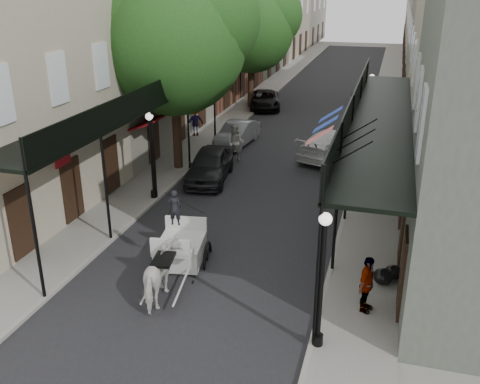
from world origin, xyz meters
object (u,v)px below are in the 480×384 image
Objects in this scene: pedestrian_sidewalk_right at (367,284)px; car_left_mid at (237,134)px; tree_far at (257,25)px; lamppost_left at (152,154)px; carriage at (183,227)px; horse at (163,274)px; pedestrian_sidewalk_left at (195,121)px; lamppost_right_near at (322,279)px; car_left_near at (210,165)px; car_right_near at (334,144)px; car_right_far at (368,96)px; lamppost_right_far at (369,105)px; tree_near at (182,35)px; pedestrian_walking at (235,143)px; car_left_far at (265,100)px.

pedestrian_sidewalk_right reaches higher than car_left_mid.
lamppost_left is at bearing -89.54° from tree_far.
tree_far is 3.02× the size of carriage.
horse is 17.42m from pedestrian_sidewalk_left.
pedestrian_sidewalk_left is (-5.21, 16.62, 0.15)m from horse.
car_left_near is (-6.70, 11.00, -1.30)m from lamppost_right_near.
car_right_near is (-1.50, 16.00, -1.31)m from lamppost_right_near.
horse is 5.82m from pedestrian_sidewalk_right.
lamppost_left is 3.60m from car_left_near.
car_right_far is (7.85, 2.74, -5.06)m from tree_far.
tree_far is at bearing -143.94° from pedestrian_sidewalk_left.
lamppost_left reaches higher than horse.
carriage is (-5.11, -16.38, -0.94)m from lamppost_right_far.
lamppost_right_far is at bearing -36.51° from tree_far.
tree_near is 4.77× the size of horse.
car_right_far is (1.00, 12.92, 0.03)m from car_right_near.
tree_far is 16.09m from car_left_near.
pedestrian_sidewalk_left is at bearing -81.61° from horse.
lamppost_right_near is 16.12m from car_right_near.
horse is 10.20m from car_left_near.
tree_near reaches higher than horse.
pedestrian_walking is at bearing 87.71° from carriage.
pedestrian_walking is at bearing -80.59° from tree_far.
lamppost_right_near is (8.35, -26.18, -3.79)m from tree_far.
tree_near is 6.10m from lamppost_left.
car_left_far is 7.69m from car_right_far.
car_left_near is at bearing 63.43° from lamppost_left.
car_right_far is (6.56, 12.06, 0.12)m from car_left_mid.
car_right_near is (5.20, 5.00, -0.01)m from car_left_near.
lamppost_right_near is 0.81× the size of car_right_far.
horse is 0.50× the size of car_left_mid.
tree_near is 1.88× the size of car_right_near.
tree_far reaches higher than pedestrian_sidewalk_right.
tree_far is 9.95m from pedestrian_sidewalk_left.
lamppost_right_near is 27.36m from car_left_far.
tree_near is 9.69m from car_right_near.
car_right_near is (3.19, 15.00, -0.11)m from horse.
pedestrian_sidewalk_right reaches higher than car_left_near.
lamppost_right_near reaches higher than car_left_far.
pedestrian_walking reaches higher than car_left_far.
car_left_near is (1.65, -15.18, -5.08)m from tree_far.
car_left_far is at bearing -92.20° from horse.
car_right_far is (7.20, 2.70, 0.14)m from car_left_far.
horse is (3.61, -11.18, -5.64)m from tree_near.
car_right_far is (7.80, 16.74, -5.71)m from tree_near.
tree_far reaches higher than car_left_far.
car_left_near is (-0.36, -3.05, -0.23)m from pedestrian_walking.
tree_far is 2.32× the size of lamppost_right_near.
horse is 25.40m from car_left_far.
pedestrian_walking reaches higher than pedestrian_sidewalk_right.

